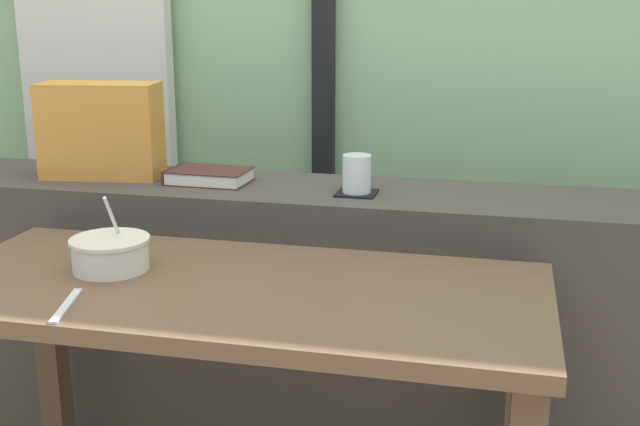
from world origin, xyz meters
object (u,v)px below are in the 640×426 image
object	(u,v)px
soup_bowl	(111,254)
fork_utensil	(66,306)
juice_glass	(357,176)
closed_book	(208,176)
coaster_square	(357,193)
throw_pillow	(101,130)
breakfast_table	(236,338)

from	to	relation	value
soup_bowl	fork_utensil	world-z (taller)	soup_bowl
juice_glass	soup_bowl	world-z (taller)	juice_glass
closed_book	fork_utensil	bearing A→B (deg)	-91.19
coaster_square	closed_book	size ratio (longest dim) A/B	0.46
soup_bowl	throw_pillow	bearing A→B (deg)	118.70
throw_pillow	breakfast_table	bearing A→B (deg)	-43.12
coaster_square	closed_book	bearing A→B (deg)	174.58
throw_pillow	soup_bowl	distance (m)	0.60
breakfast_table	coaster_square	xyz separation A→B (m)	(0.16, 0.49, 0.21)
coaster_square	fork_utensil	size ratio (longest dim) A/B	0.59
closed_book	throw_pillow	distance (m)	0.33
breakfast_table	closed_book	distance (m)	0.62
coaster_square	soup_bowl	world-z (taller)	soup_bowl
juice_glass	closed_book	bearing A→B (deg)	174.58
breakfast_table	juice_glass	bearing A→B (deg)	71.72
throw_pillow	fork_utensil	size ratio (longest dim) A/B	1.88
throw_pillow	fork_utensil	bearing A→B (deg)	-67.82
coaster_square	fork_utensil	xyz separation A→B (m)	(-0.43, -0.68, -0.08)
juice_glass	soup_bowl	distance (m)	0.65
coaster_square	breakfast_table	bearing A→B (deg)	-108.28
closed_book	fork_utensil	world-z (taller)	closed_book
soup_bowl	coaster_square	bearing A→B (deg)	45.78
breakfast_table	closed_book	bearing A→B (deg)	115.78
breakfast_table	throw_pillow	distance (m)	0.84
closed_book	soup_bowl	distance (m)	0.51
throw_pillow	juice_glass	bearing A→B (deg)	-3.25
closed_book	fork_utensil	xyz separation A→B (m)	(-0.01, -0.72, -0.10)
closed_book	throw_pillow	xyz separation A→B (m)	(-0.31, 0.00, 0.11)
coaster_square	throw_pillow	world-z (taller)	throw_pillow
breakfast_table	soup_bowl	xyz separation A→B (m)	(-0.29, 0.03, 0.16)
juice_glass	throw_pillow	distance (m)	0.73
juice_glass	breakfast_table	bearing A→B (deg)	-108.28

